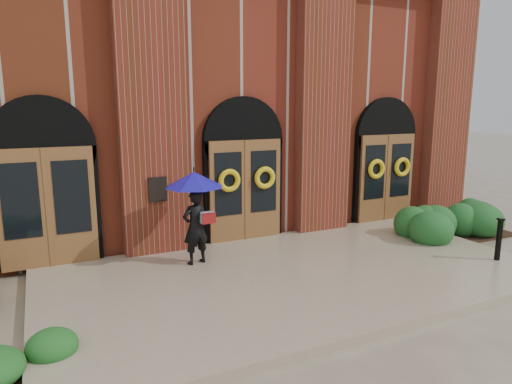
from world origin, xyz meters
TOP-DOWN VIEW (x-y plane):
  - ground at (0.00, 0.00)m, footprint 90.00×90.00m
  - landing at (0.00, 0.15)m, footprint 10.00×5.30m
  - church_building at (0.00, 8.78)m, footprint 16.20×12.53m
  - man_with_umbrella at (-1.71, 1.52)m, footprint 1.48×1.48m
  - metal_post at (4.30, -1.15)m, footprint 0.15×0.15m
  - hedge_wall_right at (5.20, 0.97)m, footprint 3.35×1.34m
  - hedge_front_left at (-5.10, -1.26)m, footprint 1.24×1.06m

SIDE VIEW (x-z plane):
  - ground at x=0.00m, z-range 0.00..0.00m
  - landing at x=0.00m, z-range 0.00..0.15m
  - hedge_front_left at x=-5.10m, z-range 0.00..0.44m
  - hedge_wall_right at x=5.20m, z-range 0.00..0.86m
  - metal_post at x=4.30m, z-range 0.17..1.11m
  - man_with_umbrella at x=-1.71m, z-range 0.55..2.53m
  - church_building at x=0.00m, z-range 0.00..7.00m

